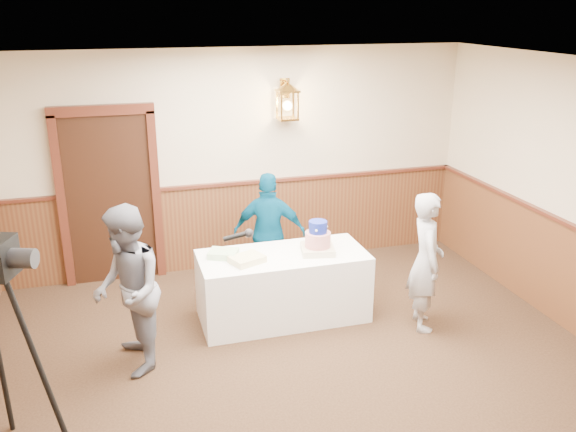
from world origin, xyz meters
name	(u,v)px	position (x,y,z in m)	size (l,w,h in m)	color
ground	(330,426)	(0.00, 0.00, 0.00)	(7.00, 7.00, 0.00)	black
room_shell	(309,235)	(-0.05, 0.45, 1.52)	(6.02, 7.02, 2.81)	beige
display_table	(283,286)	(0.14, 1.90, 0.38)	(1.80, 0.80, 0.75)	white
tiered_cake	(318,240)	(0.51, 1.85, 0.89)	(0.41, 0.41, 0.36)	beige
sheet_cake_yellow	(247,259)	(-0.28, 1.80, 0.78)	(0.33, 0.25, 0.07)	#EBE48D
sheet_cake_green	(223,254)	(-0.49, 2.01, 0.78)	(0.29, 0.24, 0.07)	#A3DC9B
interviewer	(128,291)	(-1.49, 1.34, 0.81)	(1.50, 0.82, 1.61)	slate
baker	(426,261)	(1.52, 1.30, 0.75)	(0.54, 0.36, 1.49)	#A0A0A5
assistant_p	(270,233)	(0.17, 2.61, 0.73)	(0.86, 0.36, 1.46)	navy
tv_camera_rig	(0,372)	(-2.41, 0.22, 0.83)	(0.72, 0.67, 1.84)	black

